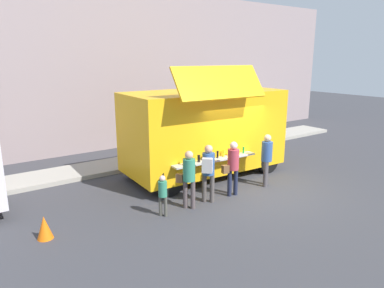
% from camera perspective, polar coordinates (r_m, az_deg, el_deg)
% --- Properties ---
extents(ground_plane, '(60.00, 60.00, 0.00)m').
position_cam_1_polar(ground_plane, '(11.31, 9.90, -7.45)').
color(ground_plane, '#38383D').
extents(curb_strip, '(28.00, 1.60, 0.15)m').
position_cam_1_polar(curb_strip, '(13.22, -19.24, -4.54)').
color(curb_strip, '#9E998E').
rests_on(curb_strip, ground).
extents(building_behind, '(32.00, 2.40, 7.02)m').
position_cam_1_polar(building_behind, '(16.64, -20.73, 11.05)').
color(building_behind, gray).
rests_on(building_behind, ground).
extents(food_truck_main, '(5.56, 3.31, 3.83)m').
position_cam_1_polar(food_truck_main, '(12.26, 2.05, 2.28)').
color(food_truck_main, '#F6AF13').
rests_on(food_truck_main, ground).
extents(traffic_cone_orange, '(0.36, 0.36, 0.55)m').
position_cam_1_polar(traffic_cone_orange, '(8.96, -22.74, -12.35)').
color(traffic_cone_orange, orange).
rests_on(traffic_cone_orange, ground).
extents(trash_bin, '(0.60, 0.60, 0.92)m').
position_cam_1_polar(trash_bin, '(16.92, 8.61, 1.37)').
color(trash_bin, '#2F6139').
rests_on(trash_bin, ground).
extents(customer_front_ordering, '(0.55, 0.34, 1.67)m').
position_cam_1_polar(customer_front_ordering, '(10.54, 6.60, -3.24)').
color(customer_front_ordering, '#1D223A').
rests_on(customer_front_ordering, ground).
extents(customer_mid_with_backpack, '(0.52, 0.53, 1.70)m').
position_cam_1_polar(customer_mid_with_backpack, '(9.96, 2.64, -3.88)').
color(customer_mid_with_backpack, '#4E4743').
rests_on(customer_mid_with_backpack, ground).
extents(customer_rear_waiting, '(0.46, 0.49, 1.64)m').
position_cam_1_polar(customer_rear_waiting, '(9.59, -0.57, -4.98)').
color(customer_rear_waiting, '#514445').
rests_on(customer_rear_waiting, ground).
extents(customer_extra_browsing, '(0.35, 0.35, 1.70)m').
position_cam_1_polar(customer_extra_browsing, '(11.54, 11.98, -1.81)').
color(customer_extra_browsing, '#484346').
rests_on(customer_extra_browsing, ground).
extents(child_near_queue, '(0.23, 0.23, 1.12)m').
position_cam_1_polar(child_near_queue, '(9.26, -4.76, -7.74)').
color(child_near_queue, '#4A4940').
rests_on(child_near_queue, ground).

